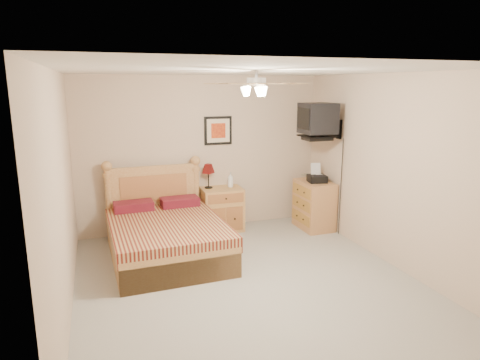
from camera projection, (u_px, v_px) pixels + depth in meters
The scene contains 17 objects.
floor at pixel (249, 283), 5.17m from camera, with size 4.50×4.50×0.00m, color gray.
ceiling at pixel (250, 70), 4.62m from camera, with size 4.00×4.50×0.04m, color white.
wall_back at pixel (202, 154), 6.97m from camera, with size 4.00×0.04×2.50m, color #C2A88E.
wall_front at pixel (366, 255), 2.82m from camera, with size 4.00×0.04×2.50m, color #C2A88E.
wall_left at pixel (61, 197), 4.26m from camera, with size 0.04×4.50×2.50m, color #C2A88E.
wall_right at pixel (394, 172), 5.52m from camera, with size 0.04×4.50×2.50m, color #C2A88E.
bed at pixel (166, 214), 5.82m from camera, with size 1.47×1.93×1.25m, color #AD713D, non-canonical shape.
nightstand at pixel (222, 209), 7.02m from camera, with size 0.65×0.49×0.70m, color #C69046.
table_lamp at pixel (208, 176), 6.93m from camera, with size 0.22×0.22×0.40m, color #540C0C, non-canonical shape.
lotion_bottle at pixel (230, 180), 7.01m from camera, with size 0.09×0.09×0.24m, color white.
framed_picture at pixel (218, 131), 6.96m from camera, with size 0.46×0.04×0.46m, color black.
dresser at pixel (314, 205), 7.09m from camera, with size 0.47×0.68×0.80m, color #B67F49.
fax_machine at pixel (317, 173), 6.92m from camera, with size 0.28×0.30×0.30m, color black, non-canonical shape.
magazine_lower at pixel (308, 177), 7.26m from camera, with size 0.18×0.24×0.02m, color #B3A492.
magazine_upper at pixel (308, 176), 7.25m from camera, with size 0.20×0.28×0.02m, color gray.
wall_tv at pixel (326, 121), 6.56m from camera, with size 0.56×0.46×0.58m, color black, non-canonical shape.
ceiling_fan at pixel (256, 84), 4.47m from camera, with size 1.14×1.14×0.28m, color silver, non-canonical shape.
Camera 1 is at (-1.64, -4.48, 2.35)m, focal length 32.00 mm.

